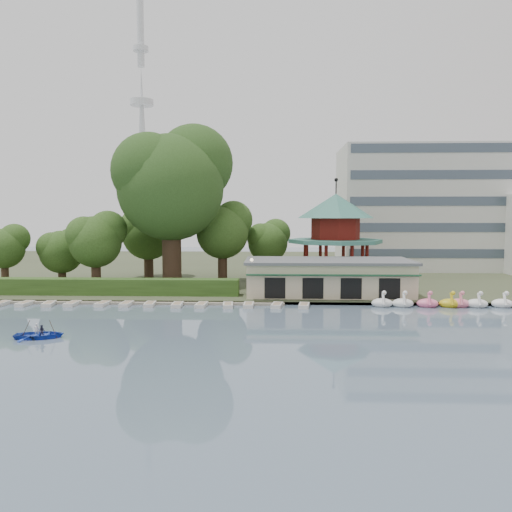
{
  "coord_description": "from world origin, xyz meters",
  "views": [
    {
      "loc": [
        3.92,
        -34.18,
        9.3
      ],
      "look_at": [
        2.0,
        18.0,
        5.0
      ],
      "focal_mm": 35.0,
      "sensor_mm": 36.0,
      "label": 1
    }
  ],
  "objects_px": {
    "dock": "(123,302)",
    "pavilion": "(336,229)",
    "boathouse": "(328,277)",
    "rowboat_with_passengers": "(39,331)",
    "big_tree": "(173,179)"
  },
  "relations": [
    {
      "from": "big_tree",
      "to": "dock",
      "type": "bearing_deg",
      "value": -106.11
    },
    {
      "from": "big_tree",
      "to": "rowboat_with_passengers",
      "type": "xyz_separation_m",
      "value": [
        -5.03,
        -25.9,
        -13.22
      ]
    },
    {
      "from": "dock",
      "to": "boathouse",
      "type": "height_order",
      "value": "boathouse"
    },
    {
      "from": "dock",
      "to": "rowboat_with_passengers",
      "type": "xyz_separation_m",
      "value": [
        -1.85,
        -14.89,
        0.4
      ]
    },
    {
      "from": "rowboat_with_passengers",
      "to": "dock",
      "type": "bearing_deg",
      "value": 82.92
    },
    {
      "from": "big_tree",
      "to": "rowboat_with_passengers",
      "type": "relative_size",
      "value": 3.7
    },
    {
      "from": "rowboat_with_passengers",
      "to": "big_tree",
      "type": "bearing_deg",
      "value": 79.01
    },
    {
      "from": "boathouse",
      "to": "pavilion",
      "type": "xyz_separation_m",
      "value": [
        2.0,
        10.03,
        5.11
      ]
    },
    {
      "from": "boathouse",
      "to": "rowboat_with_passengers",
      "type": "xyz_separation_m",
      "value": [
        -23.85,
        -19.66,
        -1.85
      ]
    },
    {
      "from": "big_tree",
      "to": "rowboat_with_passengers",
      "type": "bearing_deg",
      "value": -100.99
    },
    {
      "from": "boathouse",
      "to": "big_tree",
      "type": "height_order",
      "value": "big_tree"
    },
    {
      "from": "boathouse",
      "to": "pavilion",
      "type": "bearing_deg",
      "value": 78.72
    },
    {
      "from": "pavilion",
      "to": "big_tree",
      "type": "height_order",
      "value": "big_tree"
    },
    {
      "from": "dock",
      "to": "pavilion",
      "type": "relative_size",
      "value": 2.52
    },
    {
      "from": "boathouse",
      "to": "pavilion",
      "type": "distance_m",
      "value": 11.43
    }
  ]
}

